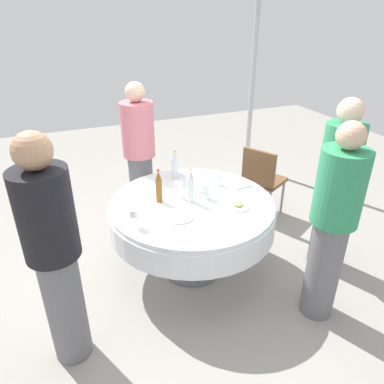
% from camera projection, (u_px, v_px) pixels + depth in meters
% --- Properties ---
extents(ground_plane, '(10.00, 10.00, 0.00)m').
position_uv_depth(ground_plane, '(192.00, 268.00, 3.53)').
color(ground_plane, gray).
extents(dining_table, '(1.48, 1.48, 0.74)m').
position_uv_depth(dining_table, '(192.00, 216.00, 3.25)').
color(dining_table, white).
rests_on(dining_table, ground_plane).
extents(bottle_clear_left, '(0.06, 0.06, 0.30)m').
position_uv_depth(bottle_clear_left, '(175.00, 166.00, 3.55)').
color(bottle_clear_left, silver).
rests_on(bottle_clear_left, dining_table).
extents(bottle_clear_west, '(0.06, 0.06, 0.32)m').
position_uv_depth(bottle_clear_west, '(191.00, 186.00, 3.12)').
color(bottle_clear_west, silver).
rests_on(bottle_clear_west, dining_table).
extents(bottle_amber_mid, '(0.06, 0.06, 0.30)m').
position_uv_depth(bottle_amber_mid, '(159.00, 187.00, 3.12)').
color(bottle_amber_mid, '#8C5619').
rests_on(bottle_amber_mid, dining_table).
extents(wine_glass_far, '(0.07, 0.07, 0.13)m').
position_uv_depth(wine_glass_far, '(218.00, 176.00, 3.45)').
color(wine_glass_far, white).
rests_on(wine_glass_far, dining_table).
extents(wine_glass_outer, '(0.08, 0.08, 0.14)m').
position_uv_depth(wine_glass_outer, '(206.00, 189.00, 3.20)').
color(wine_glass_outer, white).
rests_on(wine_glass_outer, dining_table).
extents(wine_glass_rear, '(0.07, 0.07, 0.14)m').
position_uv_depth(wine_glass_rear, '(179.00, 186.00, 3.23)').
color(wine_glass_rear, white).
rests_on(wine_glass_rear, dining_table).
extents(wine_glass_inner, '(0.07, 0.07, 0.15)m').
position_uv_depth(wine_glass_inner, '(134.00, 214.00, 2.78)').
color(wine_glass_inner, white).
rests_on(wine_glass_inner, dining_table).
extents(wine_glass_right, '(0.07, 0.07, 0.13)m').
position_uv_depth(wine_glass_right, '(198.00, 182.00, 3.31)').
color(wine_glass_right, white).
rests_on(wine_glass_right, dining_table).
extents(plate_right, '(0.25, 0.25, 0.02)m').
position_uv_depth(plate_right, '(179.00, 216.00, 2.95)').
color(plate_right, white).
rests_on(plate_right, dining_table).
extents(plate_east, '(0.20, 0.20, 0.04)m').
position_uv_depth(plate_east, '(238.00, 206.00, 3.10)').
color(plate_east, white).
rests_on(plate_east, dining_table).
extents(fork_west, '(0.17, 0.09, 0.00)m').
position_uv_depth(fork_west, '(145.00, 216.00, 2.96)').
color(fork_west, silver).
rests_on(fork_west, dining_table).
extents(knife_mid, '(0.17, 0.10, 0.00)m').
position_uv_depth(knife_mid, '(191.00, 181.00, 3.55)').
color(knife_mid, silver).
rests_on(knife_mid, dining_table).
extents(spoon_far, '(0.18, 0.06, 0.00)m').
position_uv_depth(spoon_far, '(133.00, 193.00, 3.32)').
color(spoon_far, silver).
rests_on(spoon_far, dining_table).
extents(folded_napkin, '(0.19, 0.19, 0.02)m').
position_uv_depth(folded_napkin, '(239.00, 184.00, 3.48)').
color(folded_napkin, white).
rests_on(folded_napkin, dining_table).
extents(person_left, '(0.34, 0.34, 1.62)m').
position_uv_depth(person_left, '(333.00, 224.00, 2.66)').
color(person_left, slate).
rests_on(person_left, ground_plane).
extents(person_west, '(0.34, 0.34, 1.62)m').
position_uv_depth(person_west, '(140.00, 156.00, 3.85)').
color(person_west, slate).
rests_on(person_west, ground_plane).
extents(person_mid, '(0.34, 0.34, 1.69)m').
position_uv_depth(person_mid, '(54.00, 253.00, 2.27)').
color(person_mid, slate).
rests_on(person_mid, ground_plane).
extents(person_far, '(0.34, 0.34, 1.63)m').
position_uv_depth(person_far, '(336.00, 184.00, 3.23)').
color(person_far, '#26262B').
rests_on(person_far, ground_plane).
extents(chair_rear, '(0.54, 0.54, 0.87)m').
position_uv_depth(chair_rear, '(262.00, 177.00, 4.16)').
color(chair_rear, brown).
rests_on(chair_rear, ground_plane).
extents(tent_pole_secondary, '(0.07, 0.07, 2.56)m').
position_uv_depth(tent_pole_secondary, '(252.00, 84.00, 5.19)').
color(tent_pole_secondary, '#B2B5B7').
rests_on(tent_pole_secondary, ground_plane).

